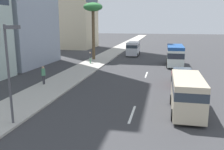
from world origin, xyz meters
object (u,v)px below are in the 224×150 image
at_px(car_third, 182,78).
at_px(pedestrian_near_lamp, 90,57).
at_px(van_second, 133,48).
at_px(palm_tree, 93,11).
at_px(street_lamp, 10,63).
at_px(van_lead, 187,93).
at_px(pedestrian_mid_block, 43,74).
at_px(minibus_fourth, 175,55).

height_order(car_third, pedestrian_near_lamp, pedestrian_near_lamp).
xyz_separation_m(van_second, palm_tree, (-6.60, 5.55, 6.34)).
bearing_deg(pedestrian_near_lamp, palm_tree, -18.92).
height_order(pedestrian_near_lamp, street_lamp, street_lamp).
relative_size(van_lead, pedestrian_near_lamp, 3.21).
bearing_deg(van_second, car_third, 19.67).
height_order(palm_tree, street_lamp, palm_tree).
bearing_deg(palm_tree, street_lamp, -174.18).
bearing_deg(van_lead, van_second, 14.32).
xyz_separation_m(van_lead, street_lamp, (-4.29, 10.05, 2.36)).
relative_size(van_second, palm_tree, 0.52).
bearing_deg(van_second, street_lamp, -5.23).
height_order(pedestrian_mid_block, street_lamp, street_lamp).
height_order(minibus_fourth, pedestrian_mid_block, minibus_fourth).
distance_m(van_second, minibus_fourth, 11.65).
xyz_separation_m(van_lead, palm_tree, (21.26, 12.66, 6.36)).
bearing_deg(car_third, pedestrian_near_lamp, 51.14).
xyz_separation_m(van_second, car_third, (-20.40, -7.29, -0.65)).
bearing_deg(van_second, minibus_fourth, 37.05).
bearing_deg(minibus_fourth, street_lamp, 156.44).
xyz_separation_m(minibus_fourth, street_lamp, (-22.84, 9.96, 2.20)).
height_order(van_second, palm_tree, palm_tree).
height_order(car_third, street_lamp, street_lamp).
distance_m(van_second, car_third, 21.68).
xyz_separation_m(van_lead, pedestrian_near_lamp, (17.28, 12.02, -0.35)).
relative_size(van_second, minibus_fourth, 0.73).
bearing_deg(pedestrian_near_lamp, van_second, -52.97).
xyz_separation_m(car_third, pedestrian_mid_block, (-2.86, 12.97, 0.35)).
relative_size(pedestrian_near_lamp, palm_tree, 0.19).
xyz_separation_m(pedestrian_near_lamp, palm_tree, (3.97, 0.64, 6.70)).
distance_m(car_third, street_lamp, 15.86).
bearing_deg(van_second, pedestrian_mid_block, -13.73).
distance_m(pedestrian_near_lamp, street_lamp, 21.83).
distance_m(car_third, palm_tree, 20.11).
distance_m(minibus_fourth, pedestrian_mid_block, 18.88).
bearing_deg(car_third, minibus_fourth, 1.41).
bearing_deg(car_third, van_lead, 178.60).
xyz_separation_m(palm_tree, street_lamp, (-25.55, -2.61, -4.00)).
bearing_deg(van_lead, minibus_fourth, 0.28).
xyz_separation_m(minibus_fourth, pedestrian_near_lamp, (-1.27, 11.93, -0.51)).
bearing_deg(car_third, pedestrian_mid_block, 102.41).
distance_m(van_second, street_lamp, 32.36).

